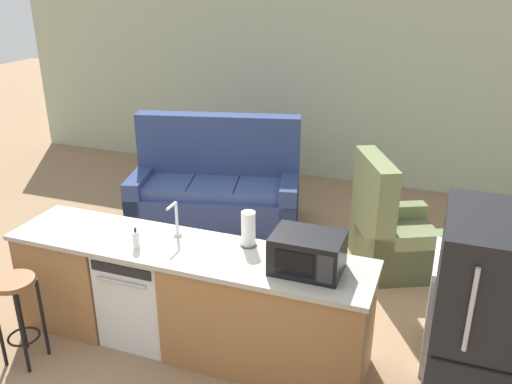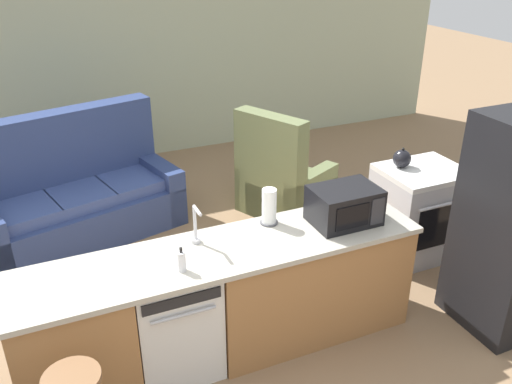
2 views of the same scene
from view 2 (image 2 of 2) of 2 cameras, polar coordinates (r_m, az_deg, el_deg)
ground_plane at (r=4.31m, az=-5.02°, el=-16.62°), size 24.00×24.00×0.00m
wall_back at (r=7.52m, az=-14.13°, el=12.85°), size 10.00×0.06×2.60m
kitchen_counter at (r=4.10m, az=-2.03°, el=-11.44°), size 2.94×0.66×0.90m
dishwasher at (r=3.99m, az=-8.73°, el=-13.04°), size 0.58×0.61×0.84m
stove_range at (r=5.46m, az=16.69°, el=-2.00°), size 0.76×0.68×0.90m
microwave at (r=4.12m, az=9.30°, el=-1.39°), size 0.50×0.37×0.28m
sink_faucet at (r=3.82m, az=-6.31°, el=-3.69°), size 0.07×0.18×0.30m
paper_towel_roll at (r=4.05m, az=1.39°, el=-1.58°), size 0.14×0.14×0.28m
soap_bottle at (r=3.57m, az=-7.83°, el=-7.23°), size 0.06×0.06×0.18m
kettle at (r=5.23m, az=15.13°, el=3.42°), size 0.21×0.17×0.19m
couch at (r=5.92m, az=-18.49°, el=-0.61°), size 2.16×1.36×1.27m
armchair at (r=6.04m, az=2.64°, el=0.86°), size 1.09×1.11×1.20m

